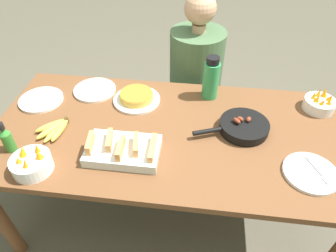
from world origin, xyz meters
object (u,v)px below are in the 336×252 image
at_px(empty_plate_far_left, 95,90).
at_px(fruit_bowl_citrus, 32,163).
at_px(frittata_plate_center, 137,98).
at_px(skillet, 243,127).
at_px(water_bottle, 211,79).
at_px(person_figure, 194,93).
at_px(fruit_bowl_mango, 320,103).
at_px(empty_plate_near_front, 41,100).
at_px(empty_plate_far_right, 311,173).
at_px(hot_sauce_bottle, 7,139).
at_px(melon_tray, 123,150).
at_px(banana_bunch, 55,128).

height_order(empty_plate_far_left, fruit_bowl_citrus, fruit_bowl_citrus).
relative_size(frittata_plate_center, empty_plate_far_left, 1.08).
bearing_deg(skillet, fruit_bowl_citrus, 0.94).
bearing_deg(water_bottle, person_figure, 104.39).
distance_m(empty_plate_far_left, person_figure, 0.76).
bearing_deg(empty_plate_far_left, fruit_bowl_mango, -0.51).
bearing_deg(empty_plate_far_left, empty_plate_near_front, -154.29).
height_order(empty_plate_far_right, water_bottle, water_bottle).
bearing_deg(skillet, water_bottle, -78.68).
height_order(water_bottle, hot_sauce_bottle, water_bottle).
bearing_deg(melon_tray, person_figure, 71.66).
relative_size(frittata_plate_center, water_bottle, 1.05).
bearing_deg(empty_plate_far_right, empty_plate_near_front, 165.61).
height_order(empty_plate_far_right, person_figure, person_figure).
bearing_deg(hot_sauce_bottle, melon_tray, 3.74).
height_order(empty_plate_far_right, fruit_bowl_citrus, fruit_bowl_citrus).
height_order(fruit_bowl_mango, fruit_bowl_citrus, fruit_bowl_citrus).
height_order(banana_bunch, person_figure, person_figure).
distance_m(banana_bunch, empty_plate_far_left, 0.38).
relative_size(melon_tray, fruit_bowl_citrus, 1.91).
xyz_separation_m(empty_plate_near_front, empty_plate_far_right, (1.42, -0.36, 0.00)).
xyz_separation_m(empty_plate_far_left, water_bottle, (0.68, 0.04, 0.11)).
bearing_deg(empty_plate_far_left, empty_plate_far_right, -23.55).
bearing_deg(melon_tray, skillet, 23.00).
bearing_deg(fruit_bowl_mango, person_figure, 149.27).
relative_size(melon_tray, skillet, 0.88).
bearing_deg(skillet, empty_plate_near_front, -26.49).
bearing_deg(frittata_plate_center, fruit_bowl_mango, 2.98).
relative_size(empty_plate_far_left, water_bottle, 0.98).
bearing_deg(empty_plate_near_front, skillet, -5.60).
bearing_deg(hot_sauce_bottle, empty_plate_far_right, 0.93).
bearing_deg(empty_plate_far_left, melon_tray, -58.82).
relative_size(fruit_bowl_mango, hot_sauce_bottle, 1.00).
bearing_deg(melon_tray, empty_plate_far_right, -0.86).
distance_m(melon_tray, water_bottle, 0.66).
bearing_deg(person_figure, fruit_bowl_mango, -30.73).
height_order(melon_tray, frittata_plate_center, melon_tray).
bearing_deg(empty_plate_far_right, person_figure, 121.56).
bearing_deg(empty_plate_near_front, hot_sauce_bottle, -85.56).
distance_m(melon_tray, skillet, 0.62).
height_order(skillet, water_bottle, water_bottle).
xyz_separation_m(water_bottle, person_figure, (-0.09, 0.37, -0.36)).
relative_size(banana_bunch, melon_tray, 0.58).
bearing_deg(person_figure, hot_sauce_bottle, -132.11).
xyz_separation_m(melon_tray, person_figure, (0.29, 0.89, -0.28)).
relative_size(skillet, person_figure, 0.32).
bearing_deg(person_figure, banana_bunch, -131.30).
bearing_deg(fruit_bowl_mango, skillet, -151.40).
distance_m(skillet, fruit_bowl_citrus, 1.02).
height_order(banana_bunch, empty_plate_far_right, banana_bunch).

